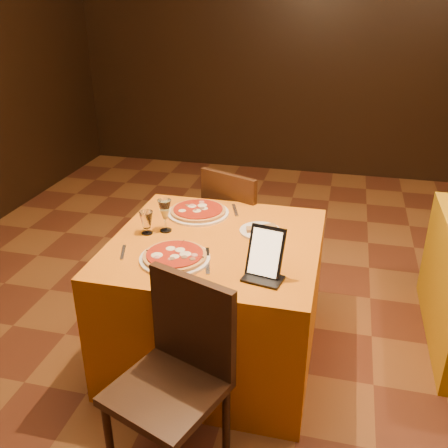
% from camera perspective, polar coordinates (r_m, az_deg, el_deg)
% --- Properties ---
extents(floor, '(6.00, 7.00, 0.01)m').
position_cam_1_polar(floor, '(2.98, 9.22, -16.60)').
color(floor, '#5E2D19').
rests_on(floor, ground).
extents(wall_back, '(6.00, 0.01, 2.80)m').
position_cam_1_polar(wall_back, '(5.76, 13.66, 18.91)').
color(wall_back, black).
rests_on(wall_back, floor).
extents(main_table, '(1.10, 1.10, 0.75)m').
position_cam_1_polar(main_table, '(2.86, -0.89, -8.56)').
color(main_table, '#D06C0D').
rests_on(main_table, floor).
extents(chair_main_near, '(0.58, 0.58, 0.91)m').
position_cam_1_polar(chair_main_near, '(2.19, -6.61, -18.45)').
color(chair_main_near, black).
rests_on(chair_main_near, floor).
extents(chair_main_far, '(0.48, 0.48, 0.91)m').
position_cam_1_polar(chair_main_far, '(3.48, 2.33, -0.50)').
color(chair_main_far, black).
rests_on(chair_main_far, floor).
extents(pizza_near, '(0.35, 0.35, 0.03)m').
position_cam_1_polar(pizza_near, '(2.49, -5.64, -3.77)').
color(pizza_near, white).
rests_on(pizza_near, main_table).
extents(pizza_far, '(0.37, 0.37, 0.03)m').
position_cam_1_polar(pizza_far, '(2.98, -2.97, 1.41)').
color(pizza_far, white).
rests_on(pizza_far, main_table).
extents(cutlet_dish, '(0.23, 0.23, 0.03)m').
position_cam_1_polar(cutlet_dish, '(2.76, 4.16, -0.70)').
color(cutlet_dish, white).
rests_on(cutlet_dish, main_table).
extents(wine_glass, '(0.09, 0.09, 0.19)m').
position_cam_1_polar(wine_glass, '(2.75, -6.75, 0.99)').
color(wine_glass, '#F9F98E').
rests_on(wine_glass, main_table).
extents(water_glass, '(0.06, 0.06, 0.13)m').
position_cam_1_polar(water_glass, '(2.75, -8.84, 0.14)').
color(water_glass, silver).
rests_on(water_glass, main_table).
extents(tablet, '(0.18, 0.13, 0.23)m').
position_cam_1_polar(tablet, '(2.31, 4.77, -3.21)').
color(tablet, black).
rests_on(tablet, main_table).
extents(knife, '(0.08, 0.24, 0.01)m').
position_cam_1_polar(knife, '(2.46, -1.88, -4.34)').
color(knife, '#ADAEB4').
rests_on(knife, main_table).
extents(fork_near, '(0.07, 0.15, 0.01)m').
position_cam_1_polar(fork_near, '(2.59, -11.46, -3.20)').
color(fork_near, '#B9B9C0').
rests_on(fork_near, main_table).
extents(fork_far, '(0.08, 0.18, 0.01)m').
position_cam_1_polar(fork_far, '(3.03, 1.27, 1.60)').
color(fork_far, '#B1B2B8').
rests_on(fork_far, main_table).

